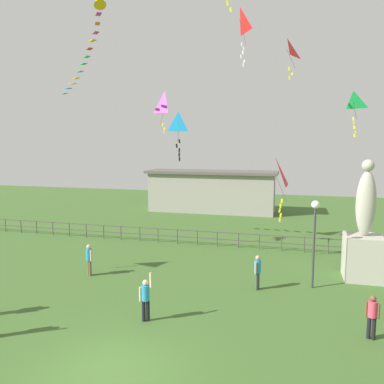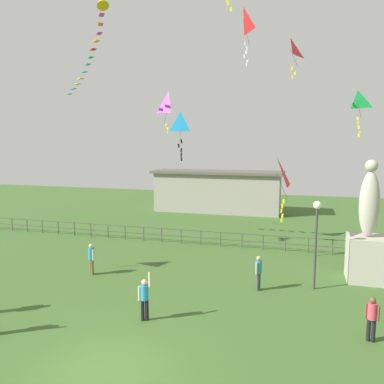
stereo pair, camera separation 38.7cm
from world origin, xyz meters
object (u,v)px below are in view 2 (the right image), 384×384
object	(u,v)px
person_5	(372,316)
kite_0	(168,104)
kite_2	(277,174)
person_3	(145,296)
streamer_kite	(99,14)
kite_4	(290,50)
person_2	(258,271)
person_4	(91,257)
kite_6	(243,21)
lamppost	(317,225)
kite_5	(180,124)
statue_monument	(367,243)
kite_7	(357,102)

from	to	relation	value
person_5	kite_0	bearing A→B (deg)	138.71
kite_0	kite_2	bearing A→B (deg)	-32.62
kite_0	kite_2	size ratio (longest dim) A/B	0.84
person_5	kite_2	size ratio (longest dim) A/B	0.52
person_5	person_3	bearing A→B (deg)	-174.99
kite_2	streamer_kite	xyz separation A→B (m)	(-8.96, 0.33, 7.84)
person_5	kite_4	size ratio (longest dim) A/B	0.76
person_3	person_2	bearing A→B (deg)	48.10
person_3	kite_4	size ratio (longest dim) A/B	0.92
person_4	kite_6	bearing A→B (deg)	40.32
lamppost	kite_5	size ratio (longest dim) A/B	1.64
lamppost	person_5	size ratio (longest dim) A/B	2.63
person_2	streamer_kite	bearing A→B (deg)	169.52
person_3	streamer_kite	world-z (taller)	streamer_kite
person_3	person_5	size ratio (longest dim) A/B	1.21
statue_monument	person_2	bearing A→B (deg)	-150.97
person_3	person_5	distance (m)	7.79
person_4	person_5	distance (m)	12.65
person_4	kite_2	size ratio (longest dim) A/B	0.53
kite_6	kite_0	bearing A→B (deg)	176.53
kite_7	streamer_kite	distance (m)	13.98
kite_5	kite_0	bearing A→B (deg)	117.77
lamppost	kite_5	bearing A→B (deg)	171.39
person_4	kite_6	world-z (taller)	kite_6
person_4	kite_0	bearing A→B (deg)	70.54
person_2	kite_7	world-z (taller)	kite_7
kite_4	kite_6	size ratio (longest dim) A/B	0.64
lamppost	person_2	size ratio (longest dim) A/B	2.55
lamppost	kite_0	xyz separation A→B (m)	(-8.52, 4.69, 5.86)
statue_monument	kite_7	world-z (taller)	kite_7
person_4	kite_2	distance (m)	9.83
lamppost	kite_4	distance (m)	8.94
person_3	kite_4	xyz separation A→B (m)	(4.59, 8.16, 10.23)
person_3	streamer_kite	xyz separation A→B (m)	(-4.68, 5.66, 12.00)
person_5	kite_4	bearing A→B (deg)	112.93
kite_2	kite_7	xyz separation A→B (m)	(3.75, 4.24, 3.52)
statue_monument	person_2	xyz separation A→B (m)	(-4.76, -2.64, -0.90)
person_3	kite_6	bearing A→B (deg)	77.89
kite_0	kite_6	world-z (taller)	kite_6
kite_6	streamer_kite	distance (m)	7.65
person_4	streamer_kite	distance (m)	12.16
kite_4	person_3	bearing A→B (deg)	-119.36
statue_monument	kite_2	world-z (taller)	kite_2
statue_monument	kite_6	distance (m)	13.25
person_4	person_5	world-z (taller)	person_4
kite_6	kite_7	world-z (taller)	kite_6
statue_monument	lamppost	xyz separation A→B (m)	(-2.36, -1.81, 1.14)
kite_5	kite_7	world-z (taller)	kite_7
lamppost	person_3	world-z (taller)	lamppost
person_2	person_3	size ratio (longest dim) A/B	0.85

